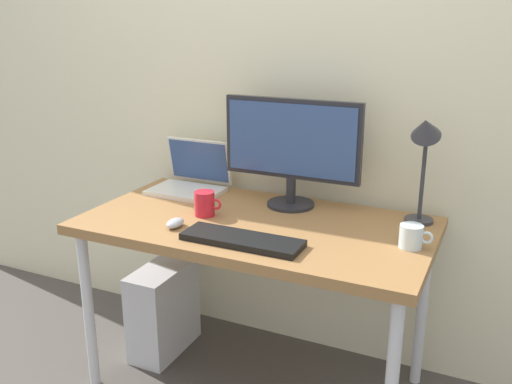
{
  "coord_description": "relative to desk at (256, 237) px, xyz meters",
  "views": [
    {
      "loc": [
        0.87,
        -1.88,
        1.52
      ],
      "look_at": [
        0.0,
        0.0,
        0.87
      ],
      "focal_mm": 39.44,
      "sensor_mm": 36.0,
      "label": 1
    }
  ],
  "objects": [
    {
      "name": "coffee_mug",
      "position": [
        -0.21,
        -0.03,
        0.12
      ],
      "size": [
        0.12,
        0.08,
        0.1
      ],
      "color": "red",
      "rests_on": "desk"
    },
    {
      "name": "computer_tower",
      "position": [
        -0.5,
        0.05,
        -0.47
      ],
      "size": [
        0.18,
        0.36,
        0.42
      ],
      "primitive_type": "cube",
      "color": "silver",
      "rests_on": "ground_plane"
    },
    {
      "name": "ground_plane",
      "position": [
        0.0,
        0.0,
        -0.68
      ],
      "size": [
        6.0,
        6.0,
        0.0
      ],
      "primitive_type": "plane",
      "color": "#4C4742"
    },
    {
      "name": "desk",
      "position": [
        0.0,
        0.0,
        0.0
      ],
      "size": [
        1.36,
        0.72,
        0.75
      ],
      "color": "olive",
      "rests_on": "ground_plane"
    },
    {
      "name": "mouse",
      "position": [
        -0.25,
        -0.19,
        0.08
      ],
      "size": [
        0.06,
        0.09,
        0.03
      ],
      "primitive_type": "ellipsoid",
      "color": "#B2B2B7",
      "rests_on": "desk"
    },
    {
      "name": "glass_cup",
      "position": [
        0.6,
        -0.01,
        0.11
      ],
      "size": [
        0.12,
        0.08,
        0.08
      ],
      "color": "silver",
      "rests_on": "desk"
    },
    {
      "name": "back_wall",
      "position": [
        0.0,
        0.42,
        0.62
      ],
      "size": [
        4.4,
        0.04,
        2.6
      ],
      "primitive_type": "cube",
      "color": "beige",
      "rests_on": "ground_plane"
    },
    {
      "name": "monitor",
      "position": [
        0.05,
        0.23,
        0.33
      ],
      "size": [
        0.59,
        0.2,
        0.45
      ],
      "color": "#232328",
      "rests_on": "desk"
    },
    {
      "name": "keyboard",
      "position": [
        0.05,
        -0.22,
        0.08
      ],
      "size": [
        0.44,
        0.14,
        0.02
      ],
      "primitive_type": "cube",
      "color": "black",
      "rests_on": "desk"
    },
    {
      "name": "laptop",
      "position": [
        -0.44,
        0.25,
        0.12
      ],
      "size": [
        0.32,
        0.26,
        0.23
      ],
      "color": "silver",
      "rests_on": "desk"
    },
    {
      "name": "desk_lamp",
      "position": [
        0.58,
        0.23,
        0.38
      ],
      "size": [
        0.11,
        0.16,
        0.44
      ],
      "color": "#333338",
      "rests_on": "desk"
    }
  ]
}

